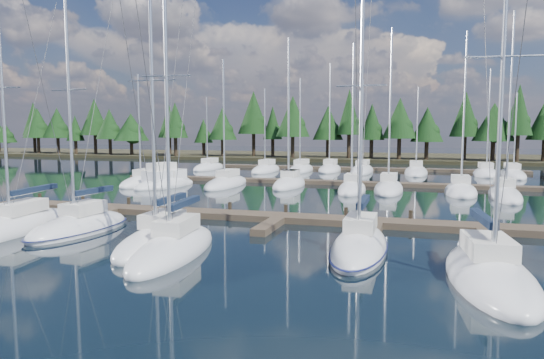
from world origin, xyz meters
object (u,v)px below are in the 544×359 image
(front_sailboat_0, at_px, (17,227))
(main_dock, at_px, (279,219))
(front_sailboat_1, at_px, (80,227))
(front_sailboat_3, at_px, (174,248))
(front_sailboat_5, at_px, (490,275))
(front_sailboat_4, at_px, (359,246))
(motor_yacht_left, at_px, (165,182))
(front_sailboat_2, at_px, (160,241))

(front_sailboat_0, bearing_deg, main_dock, 27.22)
(main_dock, relative_size, front_sailboat_1, 3.01)
(main_dock, height_order, front_sailboat_0, front_sailboat_0)
(front_sailboat_3, xyz_separation_m, front_sailboat_5, (13.62, -0.29, -0.01))
(front_sailboat_1, bearing_deg, front_sailboat_3, -21.68)
(main_dock, height_order, front_sailboat_4, front_sailboat_4)
(front_sailboat_4, height_order, motor_yacht_left, front_sailboat_4)
(front_sailboat_2, xyz_separation_m, motor_yacht_left, (-12.75, 23.29, 0.16))
(front_sailboat_1, bearing_deg, main_dock, 30.75)
(front_sailboat_1, relative_size, front_sailboat_2, 0.98)
(main_dock, xyz_separation_m, front_sailboat_5, (11.08, -9.39, 0.09))
(front_sailboat_2, relative_size, motor_yacht_left, 1.71)
(main_dock, distance_m, front_sailboat_1, 11.86)
(main_dock, bearing_deg, front_sailboat_0, -152.78)
(motor_yacht_left, bearing_deg, front_sailboat_0, -82.39)
(front_sailboat_2, bearing_deg, front_sailboat_5, -5.71)
(front_sailboat_0, relative_size, front_sailboat_4, 1.04)
(front_sailboat_5, bearing_deg, motor_yacht_left, 138.28)
(front_sailboat_0, distance_m, front_sailboat_5, 24.92)
(front_sailboat_3, distance_m, front_sailboat_5, 13.62)
(front_sailboat_3, distance_m, motor_yacht_left, 28.32)
(front_sailboat_1, relative_size, motor_yacht_left, 1.68)
(main_dock, distance_m, front_sailboat_0, 15.44)
(main_dock, relative_size, front_sailboat_0, 2.97)
(front_sailboat_0, xyz_separation_m, front_sailboat_2, (9.75, -0.83, 0.01))
(front_sailboat_1, distance_m, front_sailboat_4, 15.95)
(front_sailboat_0, distance_m, front_sailboat_4, 19.51)
(front_sailboat_0, relative_size, front_sailboat_3, 0.99)
(main_dock, bearing_deg, front_sailboat_1, -149.25)
(front_sailboat_0, relative_size, front_sailboat_2, 1.00)
(front_sailboat_2, bearing_deg, main_dock, 63.24)
(front_sailboat_1, bearing_deg, front_sailboat_0, -164.24)
(front_sailboat_0, xyz_separation_m, front_sailboat_5, (24.81, -2.33, 0.00))
(front_sailboat_4, bearing_deg, main_dock, 133.26)
(front_sailboat_3, height_order, front_sailboat_5, front_sailboat_5)
(front_sailboat_2, relative_size, front_sailboat_5, 0.97)
(front_sailboat_3, xyz_separation_m, front_sailboat_4, (8.30, 2.99, -0.01))
(front_sailboat_1, xyz_separation_m, front_sailboat_3, (7.65, -3.04, 0.01))
(front_sailboat_2, distance_m, front_sailboat_5, 15.13)
(main_dock, relative_size, front_sailboat_5, 2.87)
(front_sailboat_1, height_order, front_sailboat_4, front_sailboat_1)
(main_dock, xyz_separation_m, front_sailboat_1, (-10.19, -6.06, 0.09))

